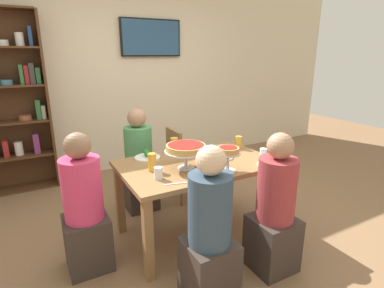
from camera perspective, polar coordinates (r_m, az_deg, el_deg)
ground_plane at (r=3.14m, az=0.91°, el=-16.25°), size 12.00×12.00×0.00m
rear_partition at (r=4.68m, az=-12.76°, el=12.53°), size 8.00×0.12×2.80m
dining_table at (r=2.84m, az=0.97°, el=-5.35°), size 1.40×0.88×0.74m
television at (r=4.73m, az=-7.68°, el=19.14°), size 0.91×0.05×0.52m
diner_head_west at (r=2.60m, az=-19.44°, el=-12.15°), size 0.34×0.34×1.15m
diner_near_left at (r=2.19m, az=3.29°, el=-16.95°), size 0.34×0.34×1.15m
diner_near_right at (r=2.54m, az=15.20°, el=-12.50°), size 0.34×0.34×1.15m
diner_far_left at (r=3.43m, az=-9.84°, el=-4.29°), size 0.34×0.34×1.15m
chair_far_right at (r=3.61m, az=-1.78°, el=-3.09°), size 0.40×0.40×0.87m
deep_dish_pizza_stand at (r=2.60m, az=-1.16°, el=-0.93°), size 0.37×0.37×0.22m
personal_pizza_stand at (r=2.56m, az=6.76°, el=-1.77°), size 0.21×0.21×0.22m
salad_plate_near_diner at (r=2.93m, az=5.30°, el=-2.34°), size 0.25×0.25×0.06m
salad_plate_far_diner at (r=2.95m, az=-8.39°, el=-2.23°), size 0.25×0.25×0.07m
salad_plate_spare at (r=2.81m, az=14.25°, el=-3.59°), size 0.22×0.22×0.07m
beer_glass_amber_tall at (r=2.60m, az=-7.45°, el=-3.44°), size 0.07×0.07×0.16m
beer_glass_amber_short at (r=3.23m, az=8.73°, el=0.31°), size 0.07×0.07×0.13m
beer_glass_amber_spare at (r=3.07m, az=-3.36°, el=-0.19°), size 0.08×0.08×0.15m
water_glass_clear_near at (r=2.44m, az=-6.34°, el=-5.45°), size 0.07×0.07×0.10m
water_glass_clear_far at (r=2.97m, az=13.20°, el=-1.74°), size 0.07×0.07×0.10m
cutlery_fork_near at (r=3.12m, az=0.75°, el=-1.32°), size 0.18×0.03×0.00m
cutlery_knife_near at (r=3.34m, az=5.59°, el=-0.17°), size 0.18×0.06×0.00m
cutlery_fork_far at (r=2.36m, az=-3.12°, el=-7.43°), size 0.18×0.06×0.00m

